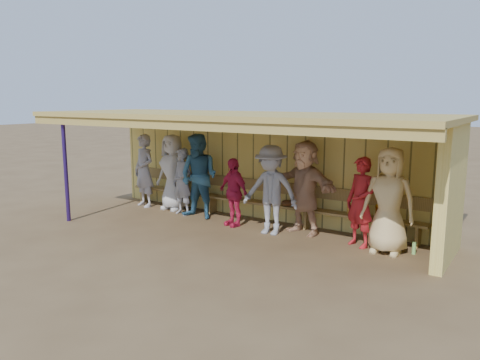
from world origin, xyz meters
name	(u,v)px	position (x,y,z in m)	size (l,w,h in m)	color
ground	(231,231)	(0.00, 0.00, 0.00)	(90.00, 90.00, 0.00)	brown
player_a	(144,171)	(-3.20, 0.67, 0.95)	(0.69, 0.45, 1.89)	#9E9CA5
player_b	(173,172)	(-2.34, 0.81, 0.96)	(0.94, 0.61, 1.92)	silver
player_c	(199,176)	(-1.24, 0.48, 1.00)	(0.97, 0.75, 1.99)	#316789
player_d	(233,192)	(-0.19, 0.37, 0.76)	(0.89, 0.37, 1.52)	#D2214A
player_e	(271,190)	(0.82, 0.26, 0.93)	(1.20, 0.69, 1.86)	gray
player_f	(304,187)	(1.37, 0.71, 0.98)	(1.82, 0.58, 1.96)	tan
player_g	(361,202)	(2.65, 0.48, 0.86)	(0.63, 0.41, 1.72)	#A81B1F
player_h	(389,201)	(3.20, 0.37, 0.97)	(0.95, 0.62, 1.95)	#E2C07F
player_extra	(182,182)	(-1.79, 0.53, 0.81)	(0.59, 0.39, 1.63)	gray
dugout_structure	(264,150)	(0.39, 0.69, 1.69)	(8.80, 3.20, 2.50)	#E7CF62
bench	(258,197)	(0.00, 1.12, 0.53)	(7.60, 0.34, 0.93)	#9E8043
dugout_equipment	(245,199)	(-0.27, 0.99, 0.49)	(6.21, 0.62, 0.80)	orange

